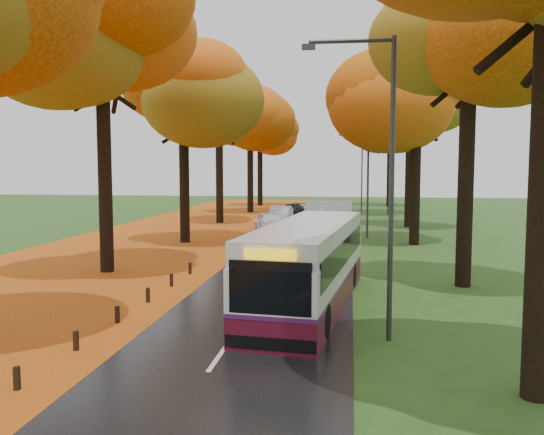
% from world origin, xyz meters
% --- Properties ---
extents(road, '(6.50, 90.00, 0.04)m').
position_xyz_m(road, '(0.00, 25.00, 0.02)').
color(road, black).
rests_on(road, ground).
extents(centre_line, '(0.12, 90.00, 0.01)m').
position_xyz_m(centre_line, '(0.00, 25.00, 0.04)').
color(centre_line, silver).
rests_on(centre_line, road).
extents(leaf_verge, '(12.00, 90.00, 0.02)m').
position_xyz_m(leaf_verge, '(-9.00, 25.00, 0.01)').
color(leaf_verge, maroon).
rests_on(leaf_verge, ground).
extents(leaf_drift, '(0.90, 90.00, 0.01)m').
position_xyz_m(leaf_drift, '(-3.05, 25.00, 0.04)').
color(leaf_drift, orange).
rests_on(leaf_drift, road).
extents(trees_left, '(9.20, 74.00, 13.88)m').
position_xyz_m(trees_left, '(-7.18, 27.06, 9.53)').
color(trees_left, black).
rests_on(trees_left, ground).
extents(trees_right, '(9.30, 74.20, 13.96)m').
position_xyz_m(trees_right, '(7.19, 26.91, 9.69)').
color(trees_right, black).
rests_on(trees_right, ground).
extents(bollard_row, '(0.11, 23.51, 0.52)m').
position_xyz_m(bollard_row, '(-3.70, 4.70, 0.26)').
color(bollard_row, black).
rests_on(bollard_row, ground).
extents(streetlamp_near, '(2.45, 0.18, 8.00)m').
position_xyz_m(streetlamp_near, '(3.95, 8.00, 4.71)').
color(streetlamp_near, '#333538').
rests_on(streetlamp_near, ground).
extents(streetlamp_mid, '(2.45, 0.18, 8.00)m').
position_xyz_m(streetlamp_mid, '(3.95, 30.00, 4.71)').
color(streetlamp_mid, '#333538').
rests_on(streetlamp_mid, ground).
extents(streetlamp_far, '(2.45, 0.18, 8.00)m').
position_xyz_m(streetlamp_far, '(3.95, 52.00, 4.71)').
color(streetlamp_far, '#333538').
rests_on(streetlamp_far, ground).
extents(bus, '(3.55, 10.66, 2.75)m').
position_xyz_m(bus, '(1.80, 11.44, 1.48)').
color(bus, '#4C0B1E').
rests_on(bus, road).
extents(car_white, '(3.05, 4.67, 1.48)m').
position_xyz_m(car_white, '(-2.35, 31.58, 0.78)').
color(car_white, white).
rests_on(car_white, road).
extents(car_silver, '(1.62, 4.48, 1.47)m').
position_xyz_m(car_silver, '(-2.35, 37.35, 0.77)').
color(car_silver, '#9A9DA2').
rests_on(car_silver, road).
extents(car_dark, '(2.64, 4.21, 1.14)m').
position_xyz_m(car_dark, '(-2.35, 45.42, 0.61)').
color(car_dark, black).
rests_on(car_dark, road).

